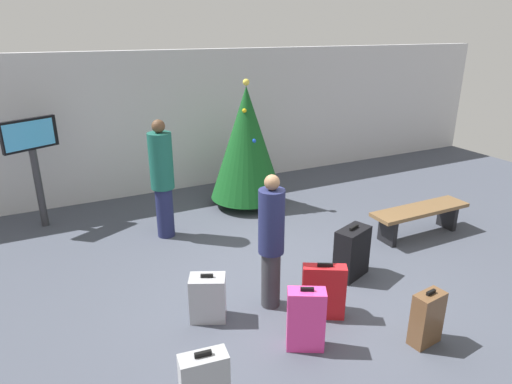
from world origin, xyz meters
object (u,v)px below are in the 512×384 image
Objects in this scene: suitcase_2 at (324,292)px; suitcase_5 at (352,253)px; traveller_0 at (271,239)px; suitcase_3 at (208,298)px; suitcase_4 at (427,318)px; traveller_1 at (162,177)px; waiting_bench at (420,214)px; suitcase_1 at (306,319)px; holiday_tree at (247,143)px; flight_info_kiosk at (33,152)px.

suitcase_5 reaches higher than suitcase_2.
suitcase_3 is at bearing 173.91° from traveller_0.
traveller_1 is at bearing 114.74° from suitcase_4.
traveller_0 reaches higher than waiting_bench.
suitcase_1 is 1.13× the size of suitcase_4.
traveller_1 is (-1.77, -0.65, -0.20)m from holiday_tree.
waiting_bench is at bearing 8.40° from suitcase_3.
traveller_0 is (-1.16, -3.12, -0.32)m from holiday_tree.
suitcase_1 is at bearing -144.37° from suitcase_5.
suitcase_4 is 0.87× the size of suitcase_5.
suitcase_5 is (-1.79, -0.54, -0.02)m from waiting_bench.
suitcase_1 is 1.19m from suitcase_3.
flight_info_kiosk is 6.38m from waiting_bench.
suitcase_1 is at bearing -142.34° from suitcase_2.
flight_info_kiosk is at bearing 150.11° from waiting_bench.
waiting_bench is 2.38× the size of suitcase_1.
waiting_bench is 4.18m from traveller_1.
waiting_bench is 2.97× the size of suitcase_3.
traveller_0 is 2.56m from traveller_1.
suitcase_3 is at bearing -94.05° from traveller_1.
traveller_0 is at bearing -6.09° from suitcase_3.
suitcase_3 is 0.79× the size of suitcase_5.
suitcase_2 is at bearing -24.84° from suitcase_3.
suitcase_3 is 0.91× the size of suitcase_4.
suitcase_4 is (0.72, -0.88, -0.03)m from suitcase_2.
traveller_0 is 0.86m from suitcase_2.
flight_info_kiosk is at bearing 116.68° from suitcase_1.
holiday_tree reaches higher than suitcase_3.
holiday_tree is 1.28× the size of flight_info_kiosk.
suitcase_1 is (-1.20, -3.97, -0.86)m from holiday_tree.
flight_info_kiosk is 4.50m from traveller_0.
traveller_1 is at bearing 109.50° from suitcase_2.
suitcase_1 is at bearing -51.55° from suitcase_3.
suitcase_4 is (1.20, -0.51, -0.04)m from suitcase_1.
suitcase_2 is 0.95× the size of suitcase_5.
suitcase_5 is at bearing 84.18° from suitcase_4.
waiting_bench is 3.21m from traveller_0.
flight_info_kiosk is 2.50× the size of suitcase_5.
waiting_bench is (5.47, -3.14, -0.93)m from flight_info_kiosk.
suitcase_4 reaches higher than waiting_bench.
holiday_tree reaches higher than flight_info_kiosk.
waiting_bench is 2.79m from suitcase_4.
suitcase_5 reaches higher than suitcase_3.
suitcase_1 reaches higher than suitcase_2.
traveller_0 is at bearing -57.99° from flight_info_kiosk.
traveller_1 reaches higher than suitcase_2.
flight_info_kiosk is at bearing 123.32° from suitcase_2.
flight_info_kiosk is 1.06× the size of waiting_bench.
suitcase_5 is (1.92, -2.36, -0.66)m from traveller_1.
traveller_0 is (-3.09, -0.66, 0.52)m from waiting_bench.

